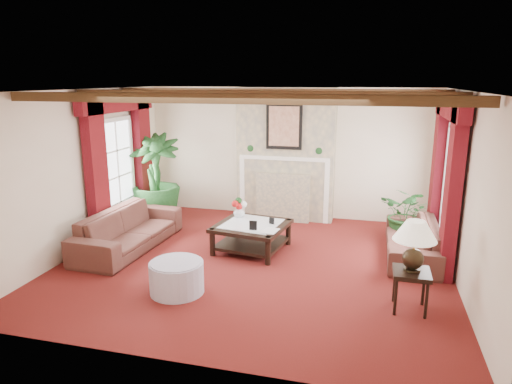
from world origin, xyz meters
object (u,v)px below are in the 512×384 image
(side_table, at_px, (410,290))
(potted_palm, at_px, (156,197))
(ottoman, at_px, (177,277))
(sofa_left, at_px, (128,223))
(sofa_right, at_px, (412,234))
(coffee_table, at_px, (252,237))

(side_table, bearing_deg, potted_palm, 151.18)
(ottoman, bearing_deg, potted_palm, 120.83)
(sofa_left, bearing_deg, side_table, -100.39)
(sofa_right, height_order, side_table, sofa_right)
(ottoman, bearing_deg, sofa_left, 137.63)
(sofa_left, relative_size, coffee_table, 2.05)
(coffee_table, distance_m, side_table, 2.92)
(sofa_right, xyz_separation_m, ottoman, (-3.22, -2.18, -0.18))
(potted_palm, height_order, side_table, potted_palm)
(potted_palm, distance_m, side_table, 5.50)
(side_table, height_order, ottoman, side_table)
(coffee_table, height_order, ottoman, coffee_table)
(coffee_table, relative_size, side_table, 2.13)
(coffee_table, xyz_separation_m, ottoman, (-0.58, -1.81, -0.01))
(sofa_left, xyz_separation_m, ottoman, (1.50, -1.37, -0.23))
(coffee_table, bearing_deg, sofa_right, 16.77)
(potted_palm, bearing_deg, side_table, -28.82)
(coffee_table, bearing_deg, ottoman, -99.25)
(potted_palm, distance_m, ottoman, 3.42)
(coffee_table, relative_size, ottoman, 1.52)
(ottoman, bearing_deg, sofa_right, 34.12)
(ottoman, bearing_deg, side_table, 5.15)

